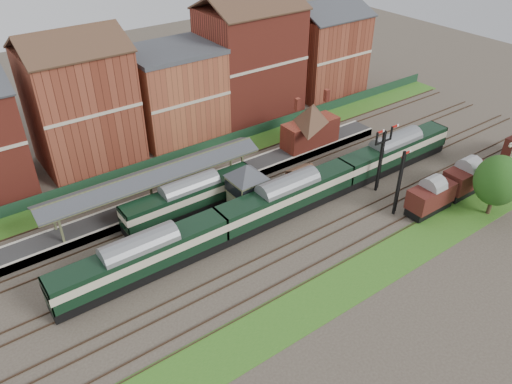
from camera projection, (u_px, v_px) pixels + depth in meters
ground at (285, 215)px, 56.16m from camera, size 160.00×160.00×0.00m
grass_back at (211, 158)px, 66.95m from camera, size 90.00×4.50×0.06m
grass_front at (363, 274)px, 48.04m from camera, size 90.00×5.00×0.06m
fence at (203, 147)px, 67.91m from camera, size 90.00×0.12×1.50m
platform at (202, 187)px, 60.02m from camera, size 55.00×3.40×1.00m
signal_box at (247, 187)px, 55.13m from camera, size 5.40×5.40×6.00m
brick_hut at (301, 179)px, 60.15m from camera, size 3.20×2.64×2.94m
station_building at (311, 125)px, 66.45m from camera, size 8.10×8.10×5.90m
canopy at (153, 173)px, 54.83m from camera, size 26.00×3.89×4.08m
semaphore_bracket at (381, 157)px, 57.82m from camera, size 3.60×0.25×8.18m
semaphore_siding at (399, 182)px, 54.06m from camera, size 1.23×0.25×8.00m
yard_lamp at (509, 163)px, 57.96m from camera, size 2.60×0.22×7.00m
town_backdrop at (173, 88)px, 69.10m from camera, size 69.00×10.00×16.00m
dmu_train at (288, 196)px, 54.97m from camera, size 52.53×2.76×4.04m
platform_railcar at (191, 197)px, 55.26m from camera, size 16.04×2.53×3.69m
goods_van_a at (431, 197)px, 55.59m from camera, size 5.77×2.50×3.50m
goods_van_b at (466, 178)px, 58.74m from camera, size 6.04×2.62×3.67m
tree_far at (498, 181)px, 53.90m from camera, size 4.99×4.99×7.28m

